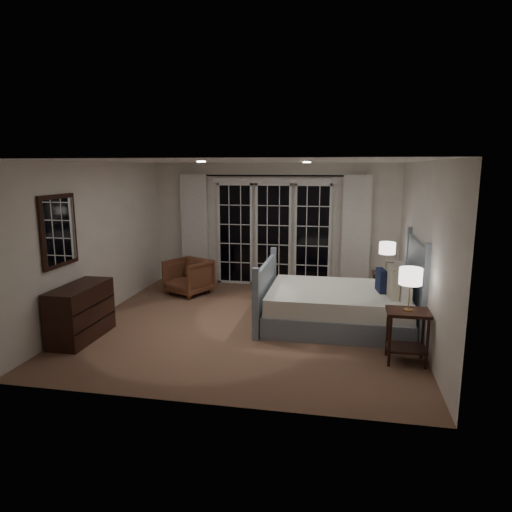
% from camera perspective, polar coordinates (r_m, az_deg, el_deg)
% --- Properties ---
extents(floor, '(5.00, 5.00, 0.00)m').
position_cam_1_polar(floor, '(7.22, -0.84, -8.48)').
color(floor, '#875D48').
rests_on(floor, ground).
extents(ceiling, '(5.00, 5.00, 0.00)m').
position_cam_1_polar(ceiling, '(6.81, -0.90, 11.77)').
color(ceiling, white).
rests_on(ceiling, wall_back).
extents(wall_left, '(0.02, 5.00, 2.50)m').
position_cam_1_polar(wall_left, '(7.80, -19.19, 1.84)').
color(wall_left, white).
rests_on(wall_left, floor).
extents(wall_right, '(0.02, 5.00, 2.50)m').
position_cam_1_polar(wall_right, '(6.86, 20.04, 0.61)').
color(wall_right, white).
rests_on(wall_right, floor).
extents(wall_back, '(5.00, 0.02, 2.50)m').
position_cam_1_polar(wall_back, '(9.34, 2.21, 3.88)').
color(wall_back, white).
rests_on(wall_back, floor).
extents(wall_front, '(5.00, 0.02, 2.50)m').
position_cam_1_polar(wall_front, '(4.54, -7.22, -3.90)').
color(wall_front, white).
rests_on(wall_front, floor).
extents(french_doors, '(2.50, 0.04, 2.20)m').
position_cam_1_polar(french_doors, '(9.32, 2.16, 2.87)').
color(french_doors, black).
rests_on(french_doors, wall_back).
extents(curtain_rod, '(3.50, 0.03, 0.03)m').
position_cam_1_polar(curtain_rod, '(9.17, 2.16, 10.01)').
color(curtain_rod, black).
rests_on(curtain_rod, wall_back).
extents(curtain_left, '(0.55, 0.10, 2.25)m').
position_cam_1_polar(curtain_left, '(9.62, -7.69, 3.39)').
color(curtain_left, white).
rests_on(curtain_left, curtain_rod).
extents(curtain_right, '(0.55, 0.10, 2.25)m').
position_cam_1_polar(curtain_right, '(9.14, 12.39, 2.84)').
color(curtain_right, white).
rests_on(curtain_right, curtain_rod).
extents(downlight_a, '(0.12, 0.12, 0.01)m').
position_cam_1_polar(downlight_a, '(7.29, 6.37, 11.58)').
color(downlight_a, white).
rests_on(downlight_a, ceiling).
extents(downlight_b, '(0.12, 0.12, 0.01)m').
position_cam_1_polar(downlight_b, '(6.57, -6.86, 11.63)').
color(downlight_b, white).
rests_on(downlight_b, ceiling).
extents(bed, '(2.32, 1.67, 1.36)m').
position_cam_1_polar(bed, '(7.18, 10.67, -5.96)').
color(bed, gray).
rests_on(bed, floor).
extents(nightstand_left, '(0.52, 0.42, 0.67)m').
position_cam_1_polar(nightstand_left, '(6.04, 18.38, -8.57)').
color(nightstand_left, black).
rests_on(nightstand_left, floor).
extents(nightstand_right, '(0.46, 0.37, 0.60)m').
position_cam_1_polar(nightstand_right, '(8.33, 15.87, -3.41)').
color(nightstand_right, black).
rests_on(nightstand_right, floor).
extents(lamp_left, '(0.28, 0.28, 0.54)m').
position_cam_1_polar(lamp_left, '(5.86, 18.77, -2.49)').
color(lamp_left, tan).
rests_on(lamp_left, nightstand_left).
extents(lamp_right, '(0.28, 0.28, 0.54)m').
position_cam_1_polar(lamp_right, '(8.19, 16.10, 0.90)').
color(lamp_right, tan).
rests_on(lamp_right, nightstand_right).
extents(armchair, '(0.98, 0.99, 0.68)m').
position_cam_1_polar(armchair, '(8.89, -8.42, -2.58)').
color(armchair, brown).
rests_on(armchair, floor).
extents(dresser, '(0.47, 1.10, 0.78)m').
position_cam_1_polar(dresser, '(6.97, -21.07, -6.58)').
color(dresser, black).
rests_on(dresser, floor).
extents(mirror, '(0.05, 0.85, 1.00)m').
position_cam_1_polar(mirror, '(6.86, -23.42, 2.90)').
color(mirror, black).
rests_on(mirror, wall_left).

